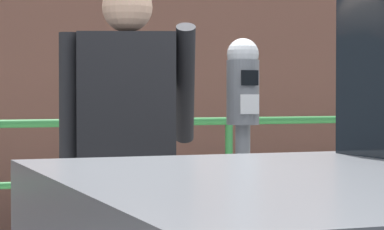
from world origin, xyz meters
The scene contains 4 objects.
parking_meter centered at (0.03, 0.41, 1.17)m, with size 0.15×0.16×1.46m.
pedestrian_at_meter centered at (-0.50, 0.52, 1.13)m, with size 0.69×0.41×1.71m.
background_railing centered at (0.00, 3.04, 0.88)m, with size 24.06×0.06×1.01m.
backdrop_wall centered at (0.00, 4.96, 1.83)m, with size 32.00×0.50×3.65m, color brown.
Camera 1 is at (-1.67, -3.35, 1.36)m, focal length 82.92 mm.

